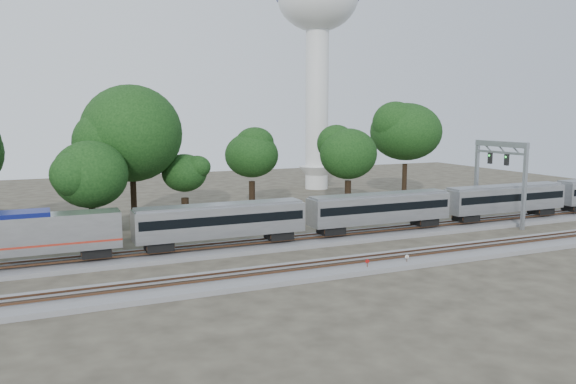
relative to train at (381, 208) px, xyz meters
name	(u,v)px	position (x,y,z in m)	size (l,w,h in m)	color
ground	(287,262)	(-13.60, -6.00, -3.05)	(160.00, 160.00, 0.00)	#383328
track_far	(262,245)	(-13.60, 0.00, -2.84)	(160.00, 5.00, 0.73)	slate
track_near	(306,271)	(-13.60, -10.00, -2.84)	(160.00, 5.00, 0.73)	slate
train	(381,208)	(0.00, 0.00, 0.00)	(84.84, 2.92, 4.30)	silver
switch_stand_red	(367,264)	(-8.74, -11.50, -2.38)	(0.33, 0.07, 1.05)	#512D19
switch_stand_white	(407,259)	(-4.75, -11.44, -2.41)	(0.31, 0.14, 1.00)	#512D19
switch_lever	(385,268)	(-7.15, -11.67, -2.90)	(0.50, 0.30, 0.30)	#512D19
water_tower	(318,21)	(11.07, 37.56, 25.56)	(13.95, 13.95, 38.62)	silver
signal_gantry	(500,164)	(16.37, 0.00, 4.11)	(0.68, 8.08, 9.82)	gray
tree_2	(90,175)	(-28.65, 8.00, 3.99)	(7.18, 7.18, 10.12)	black
tree_3	(131,134)	(-23.74, 13.87, 7.78)	(11.02, 11.02, 15.54)	black
tree_4	(184,173)	(-18.06, 13.26, 3.19)	(6.37, 6.37, 8.98)	black
tree_5	(252,155)	(-7.42, 19.89, 4.52)	(7.71, 7.71, 10.88)	black
tree_6	(348,154)	(4.29, 14.61, 4.68)	(7.88, 7.88, 11.11)	black
tree_7	(406,132)	(16.99, 19.74, 7.32)	(10.55, 10.55, 14.87)	black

